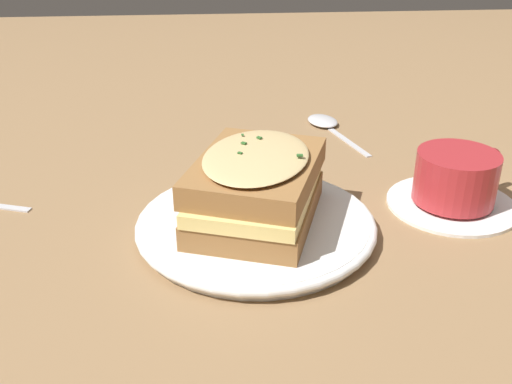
{
  "coord_description": "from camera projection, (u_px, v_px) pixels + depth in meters",
  "views": [
    {
      "loc": [
        0.51,
        -0.03,
        0.31
      ],
      "look_at": [
        -0.01,
        0.02,
        0.05
      ],
      "focal_mm": 42.0,
      "sensor_mm": 36.0,
      "label": 1
    }
  ],
  "objects": [
    {
      "name": "dinner_plate",
      "position": [
        256.0,
        225.0,
        0.6
      ],
      "size": [
        0.24,
        0.24,
        0.02
      ],
      "color": "white",
      "rests_on": "ground_plane"
    },
    {
      "name": "ground_plane",
      "position": [
        242.0,
        238.0,
        0.6
      ],
      "size": [
        2.4,
        2.4,
        0.0
      ],
      "primitive_type": "plane",
      "color": "olive"
    },
    {
      "name": "spoon",
      "position": [
        326.0,
        123.0,
        0.88
      ],
      "size": [
        0.16,
        0.07,
        0.01
      ],
      "rotation": [
        0.0,
        0.0,
        1.86
      ],
      "color": "silver",
      "rests_on": "ground_plane"
    },
    {
      "name": "sandwich",
      "position": [
        256.0,
        187.0,
        0.58
      ],
      "size": [
        0.18,
        0.16,
        0.07
      ],
      "rotation": [
        0.0,
        0.0,
        5.96
      ],
      "color": "olive",
      "rests_on": "dinner_plate"
    },
    {
      "name": "teacup_with_saucer",
      "position": [
        456.0,
        183.0,
        0.65
      ],
      "size": [
        0.14,
        0.14,
        0.06
      ],
      "rotation": [
        0.0,
        0.0,
        2.08
      ],
      "color": "white",
      "rests_on": "ground_plane"
    }
  ]
}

